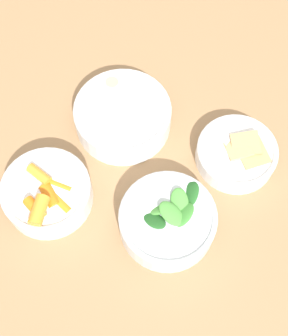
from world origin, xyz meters
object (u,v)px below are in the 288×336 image
object	(u,v)px
bowl_carrots	(47,193)
bowl_greens	(169,220)
bowl_beans_hotdog	(123,117)
bowl_cookies	(237,153)

from	to	relation	value
bowl_carrots	bowl_greens	bearing A→B (deg)	-84.41
bowl_beans_hotdog	bowl_cookies	world-z (taller)	bowl_beans_hotdog
bowl_greens	bowl_beans_hotdog	size ratio (longest dim) A/B	0.93
bowl_carrots	bowl_cookies	distance (m)	0.34
bowl_greens	bowl_beans_hotdog	world-z (taller)	bowl_greens
bowl_beans_hotdog	bowl_cookies	bearing A→B (deg)	-90.38
bowl_greens	bowl_carrots	bearing A→B (deg)	95.59
bowl_greens	bowl_beans_hotdog	xyz separation A→B (m)	(0.16, 0.14, -0.00)
bowl_cookies	bowl_greens	bearing A→B (deg)	155.19
bowl_beans_hotdog	bowl_greens	bearing A→B (deg)	-139.19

